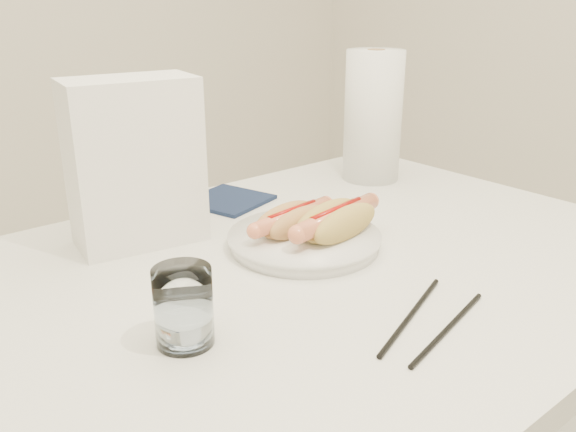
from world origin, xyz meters
TOP-DOWN VIEW (x-y plane):
  - table at (0.00, 0.00)m, footprint 1.20×0.80m
  - plate at (0.07, 0.05)m, footprint 0.29×0.29m
  - hotdog_left at (0.06, 0.07)m, footprint 0.17×0.08m
  - hotdog_right at (0.11, 0.01)m, footprint 0.19×0.10m
  - water_glass at (-0.21, -0.07)m, footprint 0.07×0.07m
  - chopstick_near at (0.03, -0.20)m, footprint 0.20×0.08m
  - chopstick_far at (0.04, -0.25)m, footprint 0.20×0.05m
  - napkin_box at (-0.11, 0.23)m, footprint 0.21×0.14m
  - navy_napkin at (0.10, 0.30)m, footprint 0.17×0.17m
  - paper_towel_roll at (0.42, 0.23)m, footprint 0.15×0.15m

SIDE VIEW (x-z plane):
  - table at x=0.00m, z-range 0.32..1.07m
  - chopstick_far at x=0.04m, z-range 0.75..0.76m
  - chopstick_near at x=0.03m, z-range 0.75..0.76m
  - navy_napkin at x=0.10m, z-range 0.75..0.76m
  - plate at x=0.07m, z-range 0.75..0.77m
  - hotdog_left at x=0.06m, z-range 0.77..0.81m
  - hotdog_right at x=0.11m, z-range 0.77..0.82m
  - water_glass at x=-0.21m, z-range 0.75..0.84m
  - napkin_box at x=-0.11m, z-range 0.75..1.01m
  - paper_towel_roll at x=0.42m, z-range 0.75..1.02m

